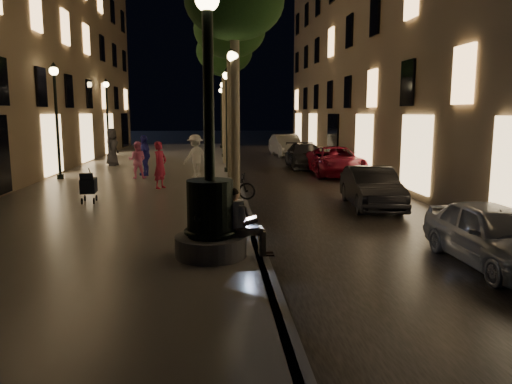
{
  "coord_description": "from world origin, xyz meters",
  "views": [
    {
      "loc": [
        -0.91,
        -7.49,
        2.98
      ],
      "look_at": [
        -0.03,
        3.0,
        1.3
      ],
      "focal_mm": 35.0,
      "sensor_mm": 36.0,
      "label": 1
    }
  ],
  "objects": [
    {
      "name": "car_fifth",
      "position": [
        4.0,
        26.36,
        0.74
      ],
      "size": [
        1.95,
        4.63,
        1.49
      ],
      "primitive_type": "imported",
      "rotation": [
        0.0,
        0.0,
        0.09
      ],
      "color": "#ABABA5",
      "rests_on": "ground"
    },
    {
      "name": "pedestrian_pink",
      "position": [
        -4.17,
        13.93,
        0.98
      ],
      "size": [
        0.8,
        0.65,
        1.57
      ],
      "primitive_type": "imported",
      "rotation": [
        0.0,
        0.0,
        3.07
      ],
      "color": "pink",
      "rests_on": "promenade"
    },
    {
      "name": "tree_second",
      "position": [
        -0.2,
        14.0,
        6.33
      ],
      "size": [
        3.0,
        3.0,
        7.4
      ],
      "color": "#6B604C",
      "rests_on": "promenade"
    },
    {
      "name": "car_third",
      "position": [
        4.85,
        15.85,
        0.68
      ],
      "size": [
        2.3,
        4.9,
        1.35
      ],
      "primitive_type": "imported",
      "rotation": [
        0.0,
        0.0,
        -0.01
      ],
      "color": "maroon",
      "rests_on": "ground"
    },
    {
      "name": "building_right",
      "position": [
        10.0,
        18.0,
        7.5
      ],
      "size": [
        8.0,
        36.0,
        15.0
      ],
      "primitive_type": "cube",
      "color": "brown",
      "rests_on": "ground"
    },
    {
      "name": "ground",
      "position": [
        0.0,
        15.0,
        0.0
      ],
      "size": [
        120.0,
        120.0,
        0.0
      ],
      "primitive_type": "plane",
      "color": "black",
      "rests_on": "ground"
    },
    {
      "name": "pedestrian_white",
      "position": [
        -1.71,
        14.06,
        1.12
      ],
      "size": [
        1.36,
        1.28,
        1.84
      ],
      "primitive_type": "imported",
      "rotation": [
        0.0,
        0.0,
        3.81
      ],
      "color": "silver",
      "rests_on": "promenade"
    },
    {
      "name": "cobble_lane",
      "position": [
        3.0,
        15.0,
        0.01
      ],
      "size": [
        6.0,
        45.0,
        0.02
      ],
      "primitive_type": "cube",
      "color": "black",
      "rests_on": "ground"
    },
    {
      "name": "lamp_left_c",
      "position": [
        -7.4,
        24.0,
        3.24
      ],
      "size": [
        0.36,
        0.36,
        4.81
      ],
      "color": "black",
      "rests_on": "promenade"
    },
    {
      "name": "lamp_curb_d",
      "position": [
        -0.3,
        32.0,
        3.24
      ],
      "size": [
        0.36,
        0.36,
        4.81
      ],
      "color": "black",
      "rests_on": "promenade"
    },
    {
      "name": "pedestrian_blue",
      "position": [
        -3.99,
        14.89,
        1.1
      ],
      "size": [
        0.9,
        1.14,
        1.8
      ],
      "primitive_type": "imported",
      "rotation": [
        0.0,
        0.0,
        5.23
      ],
      "color": "navy",
      "rests_on": "promenade"
    },
    {
      "name": "car_front",
      "position": [
        4.49,
        1.54,
        0.62
      ],
      "size": [
        1.53,
        3.69,
        1.25
      ],
      "primitive_type": "imported",
      "rotation": [
        0.0,
        0.0,
        0.02
      ],
      "color": "#A3A6AB",
      "rests_on": "ground"
    },
    {
      "name": "car_rear",
      "position": [
        4.0,
        19.13,
        0.65
      ],
      "size": [
        1.9,
        4.54,
        1.31
      ],
      "primitive_type": "imported",
      "rotation": [
        0.0,
        0.0,
        -0.02
      ],
      "color": "#313136",
      "rests_on": "ground"
    },
    {
      "name": "lamp_curb_b",
      "position": [
        -0.3,
        16.0,
        3.24
      ],
      "size": [
        0.36,
        0.36,
        4.81
      ],
      "color": "black",
      "rests_on": "promenade"
    },
    {
      "name": "pedestrian_dark",
      "position": [
        -6.28,
        19.34,
        1.18
      ],
      "size": [
        0.82,
        1.07,
        1.95
      ],
      "primitive_type": "imported",
      "rotation": [
        0.0,
        0.0,
        1.34
      ],
      "color": "#353439",
      "rests_on": "promenade"
    },
    {
      "name": "lamp_curb_a",
      "position": [
        -0.3,
        8.0,
        3.24
      ],
      "size": [
        0.36,
        0.36,
        4.81
      ],
      "color": "black",
      "rests_on": "promenade"
    },
    {
      "name": "pedestrian_red",
      "position": [
        -2.89,
        10.97,
        1.06
      ],
      "size": [
        0.67,
        0.75,
        1.73
      ],
      "primitive_type": "imported",
      "rotation": [
        0.0,
        0.0,
        1.07
      ],
      "color": "#BC2544",
      "rests_on": "promenade"
    },
    {
      "name": "seated_man_laptop",
      "position": [
        -0.39,
        2.0,
        0.91
      ],
      "size": [
        0.97,
        0.33,
        1.34
      ],
      "color": "gray",
      "rests_on": "promenade"
    },
    {
      "name": "car_second",
      "position": [
        4.0,
        7.61,
        0.64
      ],
      "size": [
        1.66,
        3.97,
        1.28
      ],
      "primitive_type": "imported",
      "rotation": [
        0.0,
        0.0,
        -0.08
      ],
      "color": "black",
      "rests_on": "ground"
    },
    {
      "name": "bicycle",
      "position": [
        -0.4,
        8.42,
        0.63
      ],
      "size": [
        1.71,
        0.89,
        0.86
      ],
      "primitive_type": "imported",
      "rotation": [
        0.0,
        0.0,
        1.36
      ],
      "color": "black",
      "rests_on": "promenade"
    },
    {
      "name": "stroller",
      "position": [
        -4.8,
        8.15,
        0.73
      ],
      "size": [
        0.51,
        1.05,
        1.07
      ],
      "rotation": [
        0.0,
        0.0,
        0.1
      ],
      "color": "black",
      "rests_on": "promenade"
    },
    {
      "name": "promenade",
      "position": [
        -4.0,
        15.0,
        0.1
      ],
      "size": [
        8.0,
        45.0,
        0.2
      ],
      "primitive_type": "cube",
      "color": "slate",
      "rests_on": "ground"
    },
    {
      "name": "fountain_lamppost",
      "position": [
        -1.0,
        2.0,
        1.21
      ],
      "size": [
        1.4,
        1.4,
        5.21
      ],
      "color": "#59595B",
      "rests_on": "promenade"
    },
    {
      "name": "lamp_curb_c",
      "position": [
        -0.3,
        24.0,
        3.24
      ],
      "size": [
        0.36,
        0.36,
        4.81
      ],
      "color": "black",
      "rests_on": "promenade"
    },
    {
      "name": "tree_near",
      "position": [
        -0.25,
        8.0,
        6.24
      ],
      "size": [
        3.0,
        3.0,
        7.3
      ],
      "color": "#6B604C",
      "rests_on": "promenade"
    },
    {
      "name": "tree_third",
      "position": [
        -0.3,
        20.0,
        6.14
      ],
      "size": [
        3.0,
        3.0,
        7.2
      ],
      "color": "#6B604C",
      "rests_on": "promenade"
    },
    {
      "name": "curb_strip",
      "position": [
        0.0,
        15.0,
        0.1
      ],
      "size": [
        0.25,
        45.0,
        0.2
      ],
      "primitive_type": "cube",
      "color": "#59595B",
      "rests_on": "ground"
    },
    {
      "name": "tree_far",
      "position": [
        -0.22,
        26.0,
        6.43
      ],
      "size": [
        3.0,
        3.0,
        7.5
      ],
      "color": "#6B604C",
      "rests_on": "promenade"
    },
    {
      "name": "lamp_left_b",
      "position": [
        -7.4,
        14.0,
        3.24
      ],
      "size": [
        0.36,
        0.36,
        4.81
      ],
      "color": "black",
      "rests_on": "promenade"
    }
  ]
}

